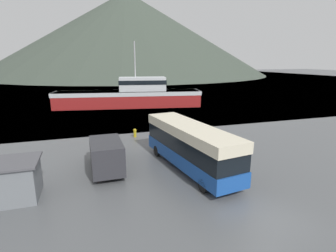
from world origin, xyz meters
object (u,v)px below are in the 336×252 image
object	(u,v)px
tour_bus	(190,145)
storage_bin	(219,140)
delivery_van	(106,154)
fishing_boat	(131,95)
dock_kiosk	(8,181)

from	to	relation	value
tour_bus	storage_bin	bearing A→B (deg)	32.49
delivery_van	fishing_boat	distance (m)	28.16
tour_bus	delivery_van	size ratio (longest dim) A/B	1.90
delivery_van	dock_kiosk	size ratio (longest dim) A/B	1.59
delivery_van	dock_kiosk	bearing A→B (deg)	-156.90
fishing_boat	storage_bin	xyz separation A→B (m)	(4.17, -24.82, -1.43)
tour_bus	fishing_boat	distance (m)	28.88
delivery_van	dock_kiosk	xyz separation A→B (m)	(-5.81, -2.54, -0.10)
delivery_van	fishing_boat	size ratio (longest dim) A/B	0.22
fishing_boat	dock_kiosk	xyz separation A→B (m)	(-12.42, -29.90, -0.84)
tour_bus	dock_kiosk	size ratio (longest dim) A/B	3.01
tour_bus	storage_bin	world-z (taller)	tour_bus
fishing_boat	storage_bin	world-z (taller)	fishing_boat
storage_bin	dock_kiosk	distance (m)	17.36
delivery_van	fishing_boat	bearing A→B (deg)	75.95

